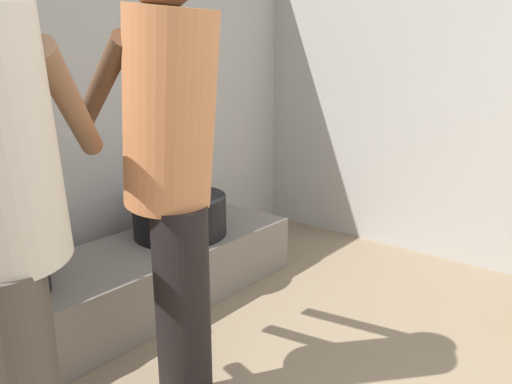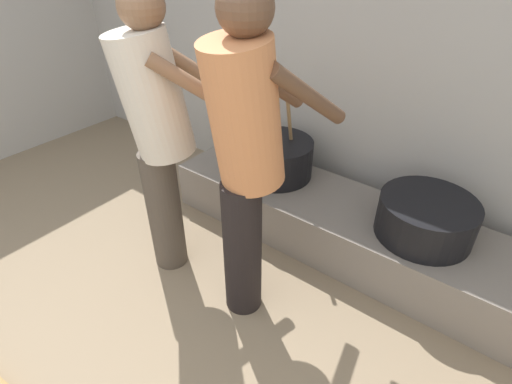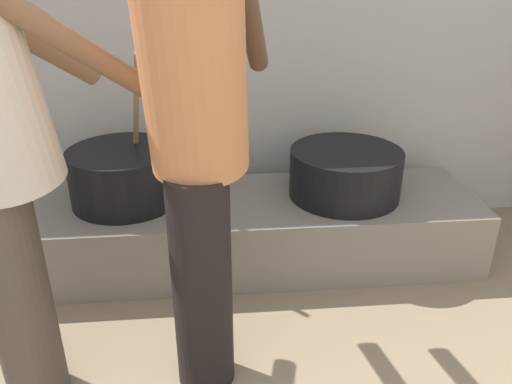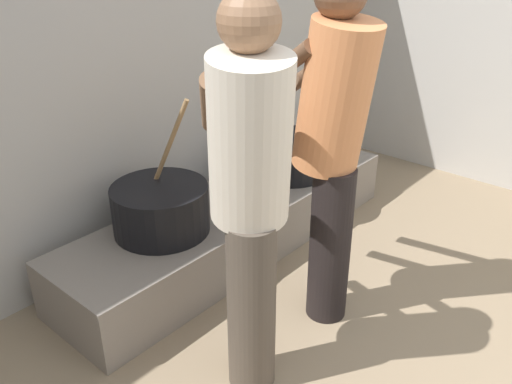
{
  "view_description": "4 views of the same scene",
  "coord_description": "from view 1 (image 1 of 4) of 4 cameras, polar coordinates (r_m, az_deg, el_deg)",
  "views": [
    {
      "loc": [
        -0.64,
        0.2,
        1.26
      ],
      "look_at": [
        0.84,
        1.42,
        0.75
      ],
      "focal_mm": 32.7,
      "sensor_mm": 36.0,
      "label": 1
    },
    {
      "loc": [
        1.36,
        0.2,
        1.79
      ],
      "look_at": [
        0.55,
        1.25,
        0.89
      ],
      "focal_mm": 27.76,
      "sensor_mm": 36.0,
      "label": 2
    },
    {
      "loc": [
        0.42,
        -0.04,
        1.41
      ],
      "look_at": [
        0.54,
        1.29,
        0.77
      ],
      "focal_mm": 35.98,
      "sensor_mm": 36.0,
      "label": 3
    },
    {
      "loc": [
        -1.52,
        0.2,
        1.77
      ],
      "look_at": [
        0.18,
        1.68,
        0.65
      ],
      "focal_mm": 37.69,
      "sensor_mm": 36.0,
      "label": 4
    }
  ],
  "objects": [
    {
      "name": "cooking_pot_secondary",
      "position": [
        2.7,
        -9.29,
        -2.82
      ],
      "size": [
        0.53,
        0.53,
        0.23
      ],
      "color": "black",
      "rests_on": "hearth_ledge"
    },
    {
      "name": "cook_in_orange_shirt",
      "position": [
        1.61,
        -10.31,
        3.6
      ],
      "size": [
        0.45,
        0.73,
        1.65
      ],
      "color": "black",
      "rests_on": "ground_plane"
    },
    {
      "name": "hearth_ledge",
      "position": [
        2.52,
        -17.96,
        -11.64
      ],
      "size": [
        2.31,
        0.6,
        0.33
      ],
      "primitive_type": "cube",
      "color": "slate",
      "rests_on": "ground_plane"
    },
    {
      "name": "cook_in_cream_shirt",
      "position": [
        1.31,
        -28.86,
        -2.0
      ],
      "size": [
        0.69,
        0.7,
        1.61
      ],
      "color": "#4C4238",
      "rests_on": "ground_plane"
    }
  ]
}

